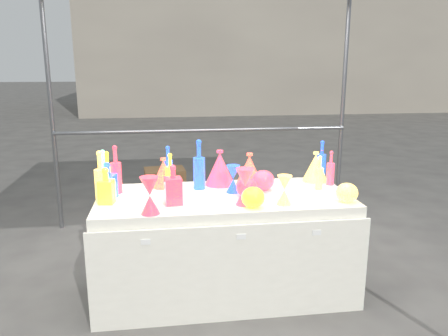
{
  "coord_description": "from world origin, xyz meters",
  "views": [
    {
      "loc": [
        -0.42,
        -2.98,
        1.67
      ],
      "look_at": [
        0.0,
        0.0,
        0.95
      ],
      "focal_mm": 35.0,
      "sensor_mm": 36.0,
      "label": 1
    }
  ],
  "objects": [
    {
      "name": "hourglass_2",
      "position": [
        0.37,
        -0.27,
        0.85
      ],
      "size": [
        0.1,
        0.1,
        0.2
      ],
      "primitive_type": null,
      "rotation": [
        0.0,
        0.0,
        0.04
      ],
      "color": "#15867C",
      "rests_on": "display_table"
    },
    {
      "name": "bottle_1",
      "position": [
        -0.39,
        0.34,
        0.9
      ],
      "size": [
        0.09,
        0.09,
        0.31
      ],
      "primitive_type": null,
      "rotation": [
        0.0,
        0.0,
        0.24
      ],
      "color": "#167C46",
      "rests_on": "display_table"
    },
    {
      "name": "lampshade_3",
      "position": [
        0.78,
        0.28,
        0.87
      ],
      "size": [
        0.25,
        0.25,
        0.24
      ],
      "primitive_type": null,
      "rotation": [
        0.0,
        0.0,
        -0.28
      ],
      "color": "#15867C",
      "rests_on": "display_table"
    },
    {
      "name": "display_table",
      "position": [
        0.0,
        -0.01,
        0.37
      ],
      "size": [
        1.84,
        0.83,
        0.75
      ],
      "color": "white",
      "rests_on": "ground"
    },
    {
      "name": "lampshade_1",
      "position": [
        0.23,
        0.24,
        0.88
      ],
      "size": [
        0.28,
        0.28,
        0.25
      ],
      "primitive_type": null,
      "rotation": [
        0.0,
        0.0,
        -0.37
      ],
      "color": "gold",
      "rests_on": "display_table"
    },
    {
      "name": "globe_3",
      "position": [
        0.31,
        0.08,
        0.82
      ],
      "size": [
        0.19,
        0.19,
        0.13
      ],
      "primitive_type": null,
      "rotation": [
        0.0,
        0.0,
        0.12
      ],
      "color": "#1D25AC",
      "rests_on": "display_table"
    },
    {
      "name": "bottle_8",
      "position": [
        0.86,
        0.36,
        0.91
      ],
      "size": [
        0.09,
        0.09,
        0.32
      ],
      "primitive_type": null,
      "rotation": [
        0.0,
        0.0,
        0.43
      ],
      "color": "#167C46",
      "rests_on": "display_table"
    },
    {
      "name": "bottle_0",
      "position": [
        -0.85,
        0.35,
        0.89
      ],
      "size": [
        0.09,
        0.09,
        0.28
      ],
      "primitive_type": null,
      "rotation": [
        0.0,
        0.0,
        -0.31
      ],
      "color": "red",
      "rests_on": "display_table"
    },
    {
      "name": "ground",
      "position": [
        0.0,
        0.0,
        0.0
      ],
      "size": [
        80.0,
        80.0,
        0.0
      ],
      "primitive_type": "plane",
      "color": "slate",
      "rests_on": "ground"
    },
    {
      "name": "lampshade_0",
      "position": [
        -0.43,
        0.28,
        0.86
      ],
      "size": [
        0.23,
        0.23,
        0.23
      ],
      "primitive_type": null,
      "rotation": [
        0.0,
        0.0,
        -0.24
      ],
      "color": "gold",
      "rests_on": "display_table"
    },
    {
      "name": "globe_2",
      "position": [
        0.15,
        -0.07,
        0.81
      ],
      "size": [
        0.18,
        0.18,
        0.12
      ],
      "primitive_type": null,
      "rotation": [
        0.0,
        0.0,
        0.24
      ],
      "color": "#E05517",
      "rests_on": "display_table"
    },
    {
      "name": "decanter_2",
      "position": [
        -0.81,
        0.04,
        0.88
      ],
      "size": [
        0.12,
        0.12,
        0.26
      ],
      "primitive_type": null,
      "rotation": [
        0.0,
        0.0,
        -0.23
      ],
      "color": "#167C46",
      "rests_on": "display_table"
    },
    {
      "name": "bottle_9",
      "position": [
        0.86,
        0.36,
        0.87
      ],
      "size": [
        0.07,
        0.07,
        0.25
      ],
      "primitive_type": null,
      "rotation": [
        0.0,
        0.0,
        -0.2
      ],
      "color": "#E05517",
      "rests_on": "display_table"
    },
    {
      "name": "hourglass_5",
      "position": [
        0.08,
        0.06,
        0.85
      ],
      "size": [
        0.13,
        0.13,
        0.2
      ],
      "primitive_type": null,
      "rotation": [
        0.0,
        0.0,
        0.29
      ],
      "color": "#167C46",
      "rests_on": "display_table"
    },
    {
      "name": "bottle_7",
      "position": [
        -0.16,
        0.18,
        0.94
      ],
      "size": [
        0.1,
        0.1,
        0.38
      ],
      "primitive_type": null,
      "rotation": [
        0.0,
        0.0,
        0.11
      ],
      "color": "#167C46",
      "rests_on": "display_table"
    },
    {
      "name": "background_building",
      "position": [
        4.0,
        14.0,
        3.0
      ],
      "size": [
        14.0,
        6.0,
        6.0
      ],
      "primitive_type": "cube",
      "color": "#B1A794",
      "rests_on": "ground"
    },
    {
      "name": "decanter_1",
      "position": [
        -0.37,
        -0.16,
        0.89
      ],
      "size": [
        0.12,
        0.12,
        0.27
      ],
      "primitive_type": null,
      "rotation": [
        0.0,
        0.0,
        0.11
      ],
      "color": "#E05517",
      "rests_on": "display_table"
    },
    {
      "name": "hourglass_1",
      "position": [
        0.11,
        -0.24,
        0.87
      ],
      "size": [
        0.15,
        0.15,
        0.25
      ],
      "primitive_type": null,
      "rotation": [
        0.0,
        0.0,
        0.26
      ],
      "color": "#1D25AC",
      "rests_on": "display_table"
    },
    {
      "name": "bottle_5",
      "position": [
        -0.85,
        0.14,
        0.92
      ],
      "size": [
        0.09,
        0.09,
        0.33
      ],
      "primitive_type": null,
      "rotation": [
        0.0,
        0.0,
        0.31
      ],
      "color": "#C32769",
      "rests_on": "display_table"
    },
    {
      "name": "cardboard_box_closed",
      "position": [
        -0.42,
        2.47,
        0.18
      ],
      "size": [
        0.53,
        0.41,
        0.37
      ],
      "primitive_type": "cube",
      "rotation": [
        0.0,
        0.0,
        0.09
      ],
      "color": "#9F7348",
      "rests_on": "ground"
    },
    {
      "name": "bottle_2",
      "position": [
        -0.77,
        0.16,
        0.93
      ],
      "size": [
        0.08,
        0.08,
        0.35
      ],
      "primitive_type": null,
      "rotation": [
        0.0,
        0.0,
        0.03
      ],
      "color": "#E05517",
      "rests_on": "display_table"
    },
    {
      "name": "globe_1",
      "position": [
        0.81,
        -0.28,
        0.81
      ],
      "size": [
        0.19,
        0.19,
        0.12
      ],
      "primitive_type": null,
      "rotation": [
        0.0,
        0.0,
        -0.32
      ],
      "color": "#15867C",
      "rests_on": "display_table"
    },
    {
      "name": "decanter_0",
      "position": [
        -0.81,
        -0.08,
        0.87
      ],
      "size": [
        0.11,
        0.11,
        0.25
      ],
      "primitive_type": null,
      "rotation": [
        0.0,
        0.0,
        -0.15
      ],
      "color": "red",
      "rests_on": "display_table"
    },
    {
      "name": "globe_0",
      "position": [
        0.15,
        -0.3,
        0.81
      ],
      "size": [
        0.2,
        0.2,
        0.12
      ],
      "primitive_type": null,
      "rotation": [
        0.0,
        0.0,
        0.34
      ],
      "color": "red",
      "rests_on": "display_table"
    },
    {
      "name": "bottle_6",
      "position": [
        -0.38,
        0.19,
        0.89
      ],
      "size": [
        0.09,
        0.09,
        0.28
      ],
      "primitive_type": null,
      "rotation": [
        0.0,
        0.0,
        -0.32
      ],
      "color": "red",
      "rests_on": "display_table"
    },
    {
      "name": "lampshade_2",
      "position": [
        0.01,
        0.28,
        0.89
      ],
      "size": [
        0.26,
        0.26,
        0.27
      ],
      "primitive_type": null,
      "rotation": [
        0.0,
        0.0,
        -0.13
      ],
      "color": "#1D25AC",
      "rests_on": "display_table"
    },
    {
      "name": "bottle_4",
      "position": [
        -0.85,
        -0.04,
        0.93
      ],
      "size": [
        0.09,
        0.09,
        0.36
      ],
      "primitive_type": null,
      "rotation": [
        0.0,
        0.0,
        0.12
      ],
      "color": "#15867C",
      "rests_on": "display_table"
    },
    {
      "name": "bottle_10",
      "position": [
        0.86,
        0.16,
        0.89
      ],
      "size": [
        0.07,
        0.07,
        0.27
      ],
      "primitive_type": null,
      "rotation": [
        0.0,
        0.0,
        -0.08
      ],
      "color": "#1D25AC",
      "rests_on": "display_table"
    },
    {
      "name": "bottle_11",
      "position": [
        0.73,
        0.05,
        0.88
      ],
      "size": [
        0.06,
        0.06,
        0.26
      ],
      "primitive_type": null,
      "rotation": [
        0.0,
        0.0,
        0.09
      ],
      "color": "#15867C",
      "rests_on": "display_table"
    },
    {
      "name": "hourglass_0",
      "position": [
        -0.52,
        -0.34,
        0.87
      ],
      "size": [
        0.13,
        0.13,
        0.24
      ],
      "primitive_type": null,
      "rotation": [
        0.0,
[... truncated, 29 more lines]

